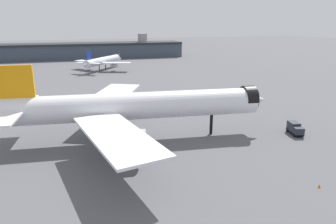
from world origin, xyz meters
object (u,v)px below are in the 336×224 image
(airliner_near_gate, at_px, (132,107))
(traffic_cone_near_nose, at_px, (319,186))
(baggage_cart_trailing, at_px, (46,107))
(airliner_far_taxiway, at_px, (104,61))
(service_truck_front, at_px, (295,128))
(traffic_cone_wingtip, at_px, (227,104))

(airliner_near_gate, height_order, traffic_cone_near_nose, airliner_near_gate)
(airliner_near_gate, xyz_separation_m, baggage_cart_trailing, (-20.61, 35.44, -7.41))
(airliner_far_taxiway, relative_size, service_truck_front, 5.90)
(airliner_near_gate, xyz_separation_m, traffic_cone_wingtip, (38.42, 19.85, -7.99))
(airliner_far_taxiway, bearing_deg, service_truck_front, -126.92)
(baggage_cart_trailing, xyz_separation_m, traffic_cone_near_nose, (45.56, -69.47, -0.64))
(traffic_cone_near_nose, height_order, traffic_cone_wingtip, traffic_cone_wingtip)
(traffic_cone_wingtip, bearing_deg, traffic_cone_near_nose, -104.04)
(airliner_near_gate, distance_m, airliner_far_taxiway, 117.55)
(traffic_cone_near_nose, xyz_separation_m, traffic_cone_wingtip, (13.47, 53.88, 0.06))
(airliner_near_gate, distance_m, traffic_cone_wingtip, 43.98)
(airliner_far_taxiway, distance_m, traffic_cone_wingtip, 100.90)
(airliner_far_taxiway, distance_m, traffic_cone_near_nose, 151.67)
(traffic_cone_near_nose, bearing_deg, airliner_far_taxiway, 95.10)
(baggage_cart_trailing, xyz_separation_m, traffic_cone_wingtip, (59.03, -15.59, -0.58))
(service_truck_front, bearing_deg, airliner_near_gate, -89.19)
(airliner_far_taxiway, relative_size, baggage_cart_trailing, 12.51)
(airliner_far_taxiway, bearing_deg, airliner_near_gate, -145.14)
(airliner_near_gate, relative_size, baggage_cart_trailing, 24.83)
(airliner_near_gate, height_order, airliner_far_taxiway, airliner_near_gate)
(baggage_cart_trailing, height_order, traffic_cone_near_nose, baggage_cart_trailing)
(airliner_near_gate, bearing_deg, airliner_far_taxiway, 93.97)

